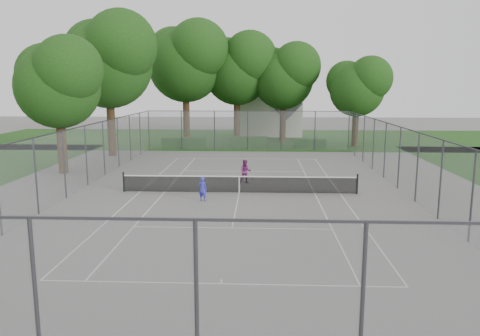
{
  "coord_description": "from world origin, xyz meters",
  "views": [
    {
      "loc": [
        1.15,
        -24.93,
        5.86
      ],
      "look_at": [
        0.0,
        1.0,
        1.2
      ],
      "focal_mm": 35.0,
      "sensor_mm": 36.0,
      "label": 1
    }
  ],
  "objects_px": {
    "woman_player": "(245,171)",
    "girl_player": "(203,189)",
    "tennis_net": "(239,184)",
    "house": "(269,103)"
  },
  "relations": [
    {
      "from": "tennis_net",
      "to": "girl_player",
      "type": "xyz_separation_m",
      "value": [
        -1.77,
        -1.88,
        0.11
      ]
    },
    {
      "from": "tennis_net",
      "to": "house",
      "type": "xyz_separation_m",
      "value": [
        2.09,
        29.93,
        3.21
      ]
    },
    {
      "from": "tennis_net",
      "to": "woman_player",
      "type": "height_order",
      "value": "woman_player"
    },
    {
      "from": "woman_player",
      "to": "girl_player",
      "type": "bearing_deg",
      "value": -117.09
    },
    {
      "from": "girl_player",
      "to": "woman_player",
      "type": "relative_size",
      "value": 0.88
    },
    {
      "from": "tennis_net",
      "to": "girl_player",
      "type": "distance_m",
      "value": 2.59
    },
    {
      "from": "tennis_net",
      "to": "woman_player",
      "type": "xyz_separation_m",
      "value": [
        0.26,
        2.56,
        0.2
      ]
    },
    {
      "from": "girl_player",
      "to": "woman_player",
      "type": "height_order",
      "value": "woman_player"
    },
    {
      "from": "tennis_net",
      "to": "house",
      "type": "distance_m",
      "value": 30.18
    },
    {
      "from": "tennis_net",
      "to": "house",
      "type": "relative_size",
      "value": 1.39
    }
  ]
}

